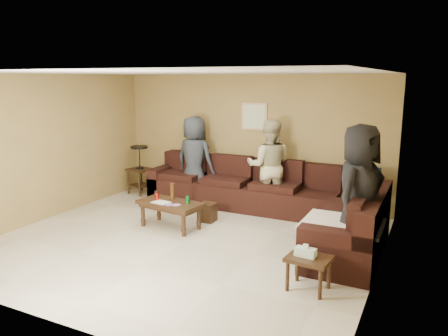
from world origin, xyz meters
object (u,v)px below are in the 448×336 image
side_table_right (308,261)px  person_right (358,196)px  person_left (195,159)px  person_middle (269,166)px  sectional_sofa (270,202)px  coffee_table (170,205)px  end_table_left (140,169)px  waste_bin (208,212)px

side_table_right → person_right: bearing=70.3°
person_left → person_middle: 1.58m
sectional_sofa → person_right: 2.11m
person_left → sectional_sofa: bearing=169.4°
coffee_table → side_table_right: 2.85m
coffee_table → person_left: 1.74m
sectional_sofa → end_table_left: bearing=171.2°
end_table_left → person_right: size_ratio=0.55×
side_table_right → person_right: person_right is taller
waste_bin → person_middle: size_ratio=0.19×
side_table_right → end_table_left: bearing=148.6°
waste_bin → person_left: 1.51m
person_middle → person_right: size_ratio=0.91×
waste_bin → person_middle: (0.73, 1.02, 0.69)m
sectional_sofa → end_table_left: 3.16m
person_middle → waste_bin: bearing=36.6°
coffee_table → side_table_right: coffee_table is taller
coffee_table → end_table_left: size_ratio=1.10×
sectional_sofa → person_middle: bearing=113.8°
sectional_sofa → person_left: size_ratio=2.73×
coffee_table → sectional_sofa: bearing=38.8°
person_middle → side_table_right: bearing=101.3°
side_table_right → person_right: 1.21m
end_table_left → side_table_right: bearing=-31.4°
coffee_table → end_table_left: 2.37m
waste_bin → person_right: size_ratio=0.17×
sectional_sofa → side_table_right: bearing=-60.0°
end_table_left → waste_bin: (2.16, -1.00, -0.38)m
side_table_right → waste_bin: side_table_right is taller
coffee_table → end_table_left: end_table_left is taller
sectional_sofa → side_table_right: 2.54m
waste_bin → person_left: person_left is taller
person_middle → sectional_sofa: bearing=96.1°
side_table_right → waste_bin: bearing=142.9°
person_middle → person_right: (1.85, -1.70, 0.08)m
end_table_left → person_left: size_ratio=0.60×
side_table_right → coffee_table: bearing=156.8°
sectional_sofa → end_table_left: end_table_left is taller
coffee_table → person_left: (-0.46, 1.61, 0.47)m
sectional_sofa → person_right: bearing=-36.2°
side_table_right → person_middle: person_middle is taller
person_left → person_middle: bearing=-175.1°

